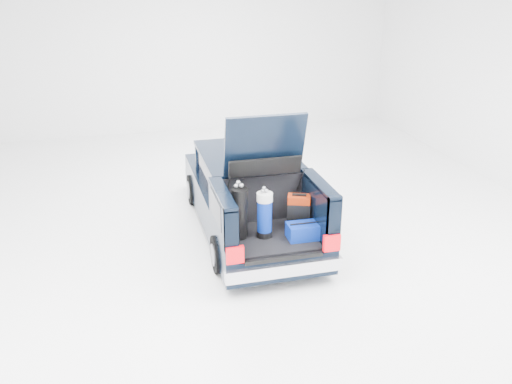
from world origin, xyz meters
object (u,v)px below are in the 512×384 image
object	(u,v)px
black_golf_bag	(239,213)
blue_duffel	(303,231)
blue_golf_bag	(265,214)
red_suitcase	(299,212)
car	(248,194)

from	to	relation	value
black_golf_bag	blue_duffel	distance (m)	1.04
blue_golf_bag	blue_duffel	size ratio (longest dim) A/B	1.63
black_golf_bag	blue_duffel	xyz separation A→B (m)	(0.96, -0.27, -0.30)
black_golf_bag	blue_golf_bag	size ratio (longest dim) A/B	1.11
red_suitcase	blue_duffel	size ratio (longest dim) A/B	1.16
car	red_suitcase	size ratio (longest dim) A/B	7.84
red_suitcase	blue_golf_bag	bearing A→B (deg)	-145.82
car	black_golf_bag	distance (m)	1.63
car	red_suitcase	world-z (taller)	car
car	blue_duffel	distance (m)	1.84
red_suitcase	blue_golf_bag	distance (m)	0.64
black_golf_bag	blue_golf_bag	bearing A→B (deg)	-32.90
car	blue_golf_bag	bearing A→B (deg)	-94.08
blue_golf_bag	blue_duffel	distance (m)	0.66
car	blue_golf_bag	distance (m)	1.61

